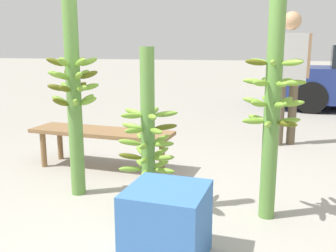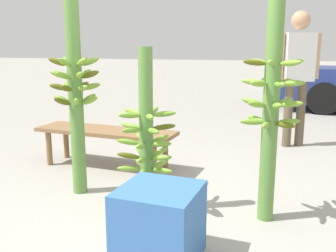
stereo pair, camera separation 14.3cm
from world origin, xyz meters
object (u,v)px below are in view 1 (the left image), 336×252
object	(u,v)px
banana_stalk_right	(272,101)
market_bench	(101,135)
vendor_person	(289,66)
produce_crate	(167,224)
banana_stalk_left	(74,95)
banana_stalk_center	(148,136)

from	to	relation	value
banana_stalk_right	market_bench	world-z (taller)	banana_stalk_right
vendor_person	market_bench	xyz separation A→B (m)	(-1.84, -1.67, -0.68)
produce_crate	banana_stalk_left	bearing A→B (deg)	144.53
vendor_person	banana_stalk_right	bearing A→B (deg)	-124.56
banana_stalk_right	produce_crate	bearing A→B (deg)	-123.80
banana_stalk_center	produce_crate	bearing A→B (deg)	-59.89
banana_stalk_center	market_bench	bearing A→B (deg)	134.91
banana_stalk_left	vendor_person	distance (m)	2.93
banana_stalk_right	vendor_person	size ratio (longest dim) A/B	1.01
banana_stalk_center	banana_stalk_left	bearing A→B (deg)	167.54
banana_stalk_left	produce_crate	size ratio (longest dim) A/B	3.66
banana_stalk_center	market_bench	world-z (taller)	banana_stalk_center
banana_stalk_left	market_bench	size ratio (longest dim) A/B	1.10
market_bench	produce_crate	size ratio (longest dim) A/B	3.33
banana_stalk_center	vendor_person	size ratio (longest dim) A/B	0.74
vendor_person	produce_crate	xyz separation A→B (m)	(-0.62, -3.15, -0.81)
banana_stalk_right	banana_stalk_center	bearing A→B (deg)	-167.80
banana_stalk_left	banana_stalk_center	bearing A→B (deg)	-12.46
vendor_person	produce_crate	distance (m)	3.31
banana_stalk_left	banana_stalk_right	bearing A→B (deg)	1.12
banana_stalk_center	banana_stalk_right	bearing A→B (deg)	12.20
banana_stalk_right	market_bench	xyz separation A→B (m)	(-1.75, 0.68, -0.53)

